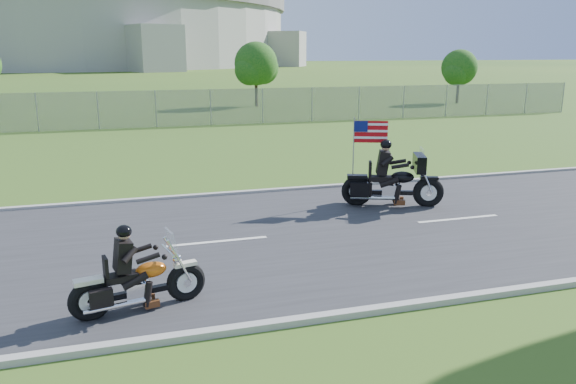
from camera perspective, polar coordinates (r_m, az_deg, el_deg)
name	(u,v)px	position (r m, az deg, el deg)	size (l,w,h in m)	color
ground	(305,235)	(12.83, 1.69, -4.40)	(420.00, 420.00, 0.00)	#2A4D18
road	(305,234)	(12.82, 1.69, -4.31)	(120.00, 8.00, 0.04)	#28282B
curb_north	(262,191)	(16.56, -2.67, 0.05)	(120.00, 0.18, 0.12)	#9E9B93
curb_south	(383,309)	(9.33, 9.62, -11.66)	(120.00, 0.18, 0.12)	#9E9B93
fence	(98,110)	(31.72, -18.74, 7.85)	(60.00, 0.03, 2.00)	gray
stadium	(55,9)	(182.63, -22.55, 16.75)	(140.40, 140.40, 29.20)	#A3A099
tree_fence_near	(256,66)	(42.75, -3.23, 12.66)	(3.52, 3.28, 4.75)	#382316
tree_fence_far	(459,69)	(47.30, 17.02, 11.82)	(3.08, 2.87, 4.20)	#382316
motorcycle_lead	(137,284)	(9.37, -15.08, -9.01)	(2.19, 0.83, 1.49)	black
motorcycle_follow	(392,184)	(15.22, 10.56, 0.78)	(2.61, 1.37, 2.28)	black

